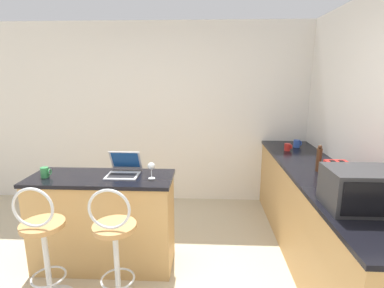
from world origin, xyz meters
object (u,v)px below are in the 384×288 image
at_px(mug_red, 288,147).
at_px(wine_glass_tall, 151,167).
at_px(bar_stool_near, 44,250).
at_px(mug_green, 45,172).
at_px(microwave, 361,189).
at_px(pepper_mill, 319,159).
at_px(toaster, 339,173).
at_px(bar_stool_far, 115,252).
at_px(laptop, 124,169).
at_px(mug_blue, 297,144).

xyz_separation_m(mug_red, wine_glass_tall, (-1.54, -1.13, 0.07)).
bearing_deg(mug_red, bar_stool_near, -144.34).
relative_size(mug_red, mug_green, 0.98).
distance_m(microwave, pepper_mill, 0.86).
height_order(bar_stool_near, wine_glass_tall, wine_glass_tall).
height_order(mug_red, wine_glass_tall, wine_glass_tall).
bearing_deg(toaster, bar_stool_far, -165.07).
relative_size(bar_stool_near, bar_stool_far, 1.00).
bearing_deg(wine_glass_tall, mug_red, 36.30).
relative_size(laptop, microwave, 0.65).
bearing_deg(bar_stool_far, pepper_mill, 24.45).
relative_size(microwave, wine_glass_tall, 3.15).
bearing_deg(bar_stool_near, mug_blue, 36.66).
bearing_deg(microwave, mug_green, 168.04).
relative_size(microwave, pepper_mill, 1.80).
xyz_separation_m(bar_stool_far, microwave, (1.81, -0.03, 0.57)).
height_order(mug_blue, mug_green, mug_blue).
xyz_separation_m(microwave, mug_red, (-0.07, 1.69, -0.10)).
bearing_deg(laptop, pepper_mill, 5.38).
bearing_deg(mug_blue, bar_stool_near, -143.34).
xyz_separation_m(wine_glass_tall, mug_blue, (1.71, 1.32, -0.06)).
bearing_deg(bar_stool_near, wine_glass_tall, 34.37).
xyz_separation_m(bar_stool_near, mug_green, (-0.22, 0.52, 0.47)).
height_order(bar_stool_near, bar_stool_far, same).
bearing_deg(microwave, pepper_mill, 89.10).
height_order(bar_stool_far, microwave, microwave).
height_order(pepper_mill, wine_glass_tall, pepper_mill).
height_order(bar_stool_near, toaster, toaster).
bearing_deg(pepper_mill, toaster, -79.73).
bearing_deg(microwave, wine_glass_tall, 160.64).
bearing_deg(mug_red, mug_blue, 47.86).
bearing_deg(toaster, pepper_mill, 100.27).
relative_size(pepper_mill, wine_glass_tall, 1.75).
bearing_deg(laptop, bar_stool_far, -82.64).
xyz_separation_m(bar_stool_near, laptop, (0.49, 0.65, 0.48)).
distance_m(microwave, mug_red, 1.70).
height_order(bar_stool_far, mug_blue, bar_stool_far).
height_order(bar_stool_far, pepper_mill, pepper_mill).
relative_size(bar_stool_far, mug_red, 11.34).
height_order(laptop, mug_blue, laptop).
bearing_deg(toaster, mug_red, 97.00).
xyz_separation_m(bar_stool_far, toaster, (1.88, 0.50, 0.51)).
bearing_deg(mug_green, bar_stool_far, -33.27).
height_order(bar_stool_far, toaster, toaster).
distance_m(bar_stool_near, wine_glass_tall, 1.09).
bearing_deg(microwave, bar_stool_near, 179.30).
xyz_separation_m(toaster, mug_green, (-2.68, 0.02, -0.04)).
height_order(wine_glass_tall, mug_blue, wine_glass_tall).
bearing_deg(mug_blue, mug_red, -132.14).
xyz_separation_m(pepper_mill, wine_glass_tall, (-1.62, -0.30, -0.02)).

